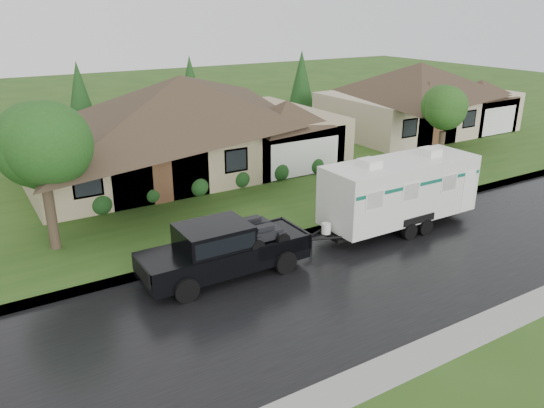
{
  "coord_description": "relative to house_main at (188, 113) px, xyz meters",
  "views": [
    {
      "loc": [
        -9.73,
        -15.22,
        9.39
      ],
      "look_at": [
        0.84,
        2.0,
        1.89
      ],
      "focal_mm": 35.0,
      "sensor_mm": 36.0,
      "label": 1
    }
  ],
  "objects": [
    {
      "name": "house_main",
      "position": [
        0.0,
        0.0,
        0.0
      ],
      "size": [
        19.44,
        10.8,
        6.9
      ],
      "color": "tan",
      "rests_on": "lawn"
    },
    {
      "name": "lawn",
      "position": [
        -2.29,
        1.16,
        -3.52
      ],
      "size": [
        140.0,
        26.0,
        0.15
      ],
      "primitive_type": "cube",
      "color": "#294A17",
      "rests_on": "ground"
    },
    {
      "name": "pickup_truck",
      "position": [
        -4.38,
        -13.07,
        -2.47
      ],
      "size": [
        6.28,
        2.39,
        2.09
      ],
      "color": "black",
      "rests_on": "ground"
    },
    {
      "name": "road",
      "position": [
        -2.29,
        -15.84,
        -3.59
      ],
      "size": [
        140.0,
        8.0,
        0.01
      ],
      "primitive_type": "cube",
      "color": "black",
      "rests_on": "ground"
    },
    {
      "name": "tree_left_green",
      "position": [
        -9.26,
        -7.62,
        0.75
      ],
      "size": [
        3.65,
        3.65,
        6.04
      ],
      "color": "#382B1E",
      "rests_on": "lawn"
    },
    {
      "name": "house_neighbor",
      "position": [
        19.97,
        0.5,
        -0.27
      ],
      "size": [
        15.12,
        9.72,
        6.45
      ],
      "color": "#BEAE8D",
      "rests_on": "lawn"
    },
    {
      "name": "travel_trailer",
      "position": [
        4.44,
        -13.07,
        -1.75
      ],
      "size": [
        7.75,
        2.72,
        3.48
      ],
      "color": "silver",
      "rests_on": "ground"
    },
    {
      "name": "ground",
      "position": [
        -2.29,
        -13.84,
        -3.59
      ],
      "size": [
        140.0,
        140.0,
        0.0
      ],
      "primitive_type": "plane",
      "color": "#294A17",
      "rests_on": "ground"
    },
    {
      "name": "tree_right_green",
      "position": [
        13.16,
        -7.68,
        0.1
      ],
      "size": [
        3.09,
        3.09,
        5.11
      ],
      "color": "#382B1E",
      "rests_on": "lawn"
    },
    {
      "name": "shrub_row",
      "position": [
        -0.29,
        -4.54,
        -2.94
      ],
      "size": [
        13.6,
        1.0,
        1.0
      ],
      "color": "#143814",
      "rests_on": "lawn"
    },
    {
      "name": "curb",
      "position": [
        -2.29,
        -11.59,
        -3.52
      ],
      "size": [
        140.0,
        0.5,
        0.15
      ],
      "primitive_type": "cube",
      "color": "gray",
      "rests_on": "ground"
    }
  ]
}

